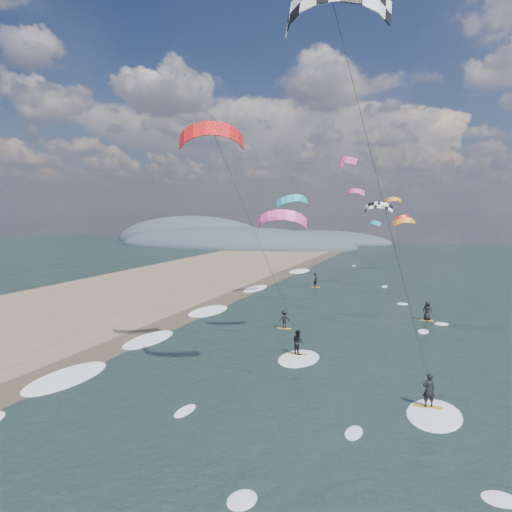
% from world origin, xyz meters
% --- Properties ---
extents(ground, '(260.00, 260.00, 0.00)m').
position_xyz_m(ground, '(0.00, 0.00, 0.00)').
color(ground, black).
rests_on(ground, ground).
extents(wet_sand_strip, '(3.00, 240.00, 0.00)m').
position_xyz_m(wet_sand_strip, '(-12.00, 10.00, 0.00)').
color(wet_sand_strip, '#382D23').
rests_on(wet_sand_strip, ground).
extents(coastal_hills, '(80.00, 41.00, 15.00)m').
position_xyz_m(coastal_hills, '(-44.84, 107.86, 0.00)').
color(coastal_hills, '#3D4756').
rests_on(coastal_hills, ground).
extents(kitesurfer_near_a, '(7.70, 8.26, 19.12)m').
position_xyz_m(kitesurfer_near_a, '(6.25, 3.78, 14.73)').
color(kitesurfer_near_a, '#C08622').
rests_on(kitesurfer_near_a, ground).
extents(kitesurfer_near_b, '(7.11, 8.84, 15.40)m').
position_xyz_m(kitesurfer_near_b, '(-1.49, 10.90, 10.06)').
color(kitesurfer_near_b, '#C08622').
rests_on(kitesurfer_near_b, ground).
extents(far_kitesurfers, '(14.72, 22.64, 1.85)m').
position_xyz_m(far_kitesurfers, '(1.12, 29.84, 0.85)').
color(far_kitesurfers, '#C08622').
rests_on(far_kitesurfers, ground).
extents(bg_kite_field, '(13.10, 74.33, 10.46)m').
position_xyz_m(bg_kite_field, '(-0.14, 54.87, 10.67)').
color(bg_kite_field, '#D83F8C').
rests_on(bg_kite_field, ground).
extents(shoreline_surf, '(2.40, 79.40, 0.11)m').
position_xyz_m(shoreline_surf, '(-10.80, 14.75, 0.00)').
color(shoreline_surf, white).
rests_on(shoreline_surf, ground).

